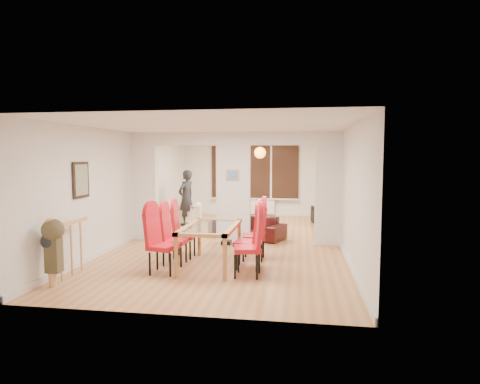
% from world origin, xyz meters
% --- Properties ---
extents(floor, '(5.00, 9.00, 0.01)m').
position_xyz_m(floor, '(0.00, 0.00, 0.00)').
color(floor, '#BB7E4B').
rests_on(floor, ground).
extents(room_walls, '(5.00, 9.00, 2.60)m').
position_xyz_m(room_walls, '(0.00, 0.00, 1.30)').
color(room_walls, silver).
rests_on(room_walls, floor).
extents(divider_wall, '(5.00, 0.18, 2.60)m').
position_xyz_m(divider_wall, '(0.00, 0.00, 1.30)').
color(divider_wall, white).
rests_on(divider_wall, floor).
extents(bay_window_blinds, '(3.00, 0.08, 1.80)m').
position_xyz_m(bay_window_blinds, '(0.00, 4.44, 1.50)').
color(bay_window_blinds, black).
rests_on(bay_window_blinds, room_walls).
extents(radiator, '(1.40, 0.08, 0.50)m').
position_xyz_m(radiator, '(0.00, 4.40, 0.30)').
color(radiator, white).
rests_on(radiator, floor).
extents(pendant_light, '(0.36, 0.36, 0.36)m').
position_xyz_m(pendant_light, '(0.30, 3.30, 2.15)').
color(pendant_light, orange).
rests_on(pendant_light, room_walls).
extents(stair_newel, '(0.40, 1.20, 1.10)m').
position_xyz_m(stair_newel, '(-2.25, -3.20, 0.55)').
color(stair_newel, tan).
rests_on(stair_newel, floor).
extents(wall_poster, '(0.04, 0.52, 0.67)m').
position_xyz_m(wall_poster, '(-2.47, -2.40, 1.60)').
color(wall_poster, gray).
rests_on(wall_poster, room_walls).
extents(pillar_photo, '(0.30, 0.03, 0.25)m').
position_xyz_m(pillar_photo, '(0.00, -0.10, 1.60)').
color(pillar_photo, '#4C8CD8').
rests_on(pillar_photo, divider_wall).
extents(dining_table, '(0.93, 1.65, 0.77)m').
position_xyz_m(dining_table, '(-0.06, -2.21, 0.39)').
color(dining_table, '#B67743').
rests_on(dining_table, floor).
extents(dining_chair_la, '(0.53, 0.53, 1.11)m').
position_xyz_m(dining_chair_la, '(-0.78, -2.72, 0.55)').
color(dining_chair_la, red).
rests_on(dining_chair_la, floor).
extents(dining_chair_lb, '(0.44, 0.44, 1.04)m').
position_xyz_m(dining_chair_lb, '(-0.76, -2.15, 0.52)').
color(dining_chair_lb, red).
rests_on(dining_chair_lb, floor).
extents(dining_chair_lc, '(0.44, 0.44, 1.03)m').
position_xyz_m(dining_chair_lc, '(-0.73, -1.62, 0.52)').
color(dining_chair_lc, red).
rests_on(dining_chair_lc, floor).
extents(dining_chair_ra, '(0.52, 0.52, 1.12)m').
position_xyz_m(dining_chair_ra, '(0.69, -2.68, 0.56)').
color(dining_chair_ra, red).
rests_on(dining_chair_ra, floor).
extents(dining_chair_rb, '(0.49, 0.49, 1.11)m').
position_xyz_m(dining_chair_rb, '(0.63, -2.20, 0.55)').
color(dining_chair_rb, red).
rests_on(dining_chair_rb, floor).
extents(dining_chair_rc, '(0.50, 0.50, 1.09)m').
position_xyz_m(dining_chair_rc, '(0.67, -1.59, 0.55)').
color(dining_chair_rc, red).
rests_on(dining_chair_rc, floor).
extents(sofa, '(2.03, 1.40, 0.55)m').
position_xyz_m(sofa, '(0.26, 0.53, 0.28)').
color(sofa, black).
rests_on(sofa, floor).
extents(armchair, '(0.80, 0.82, 0.64)m').
position_xyz_m(armchair, '(-1.74, 2.32, 0.32)').
color(armchair, silver).
rests_on(armchair, floor).
extents(person, '(0.71, 0.60, 1.64)m').
position_xyz_m(person, '(-1.74, 2.03, 0.82)').
color(person, black).
rests_on(person, floor).
extents(television, '(0.88, 0.36, 0.51)m').
position_xyz_m(television, '(1.96, 2.84, 0.25)').
color(television, black).
rests_on(television, floor).
extents(coffee_table, '(0.94, 0.55, 0.21)m').
position_xyz_m(coffee_table, '(0.04, 2.45, 0.10)').
color(coffee_table, '#351C12').
rests_on(coffee_table, floor).
extents(bottle, '(0.07, 0.07, 0.28)m').
position_xyz_m(bottle, '(-0.04, 2.52, 0.34)').
color(bottle, '#143F19').
rests_on(bottle, coffee_table).
extents(bowl, '(0.20, 0.20, 0.05)m').
position_xyz_m(bowl, '(-0.04, 2.35, 0.23)').
color(bowl, '#351C12').
rests_on(bowl, coffee_table).
extents(shoes, '(0.22, 0.24, 0.09)m').
position_xyz_m(shoes, '(-0.11, -0.31, 0.05)').
color(shoes, black).
rests_on(shoes, floor).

